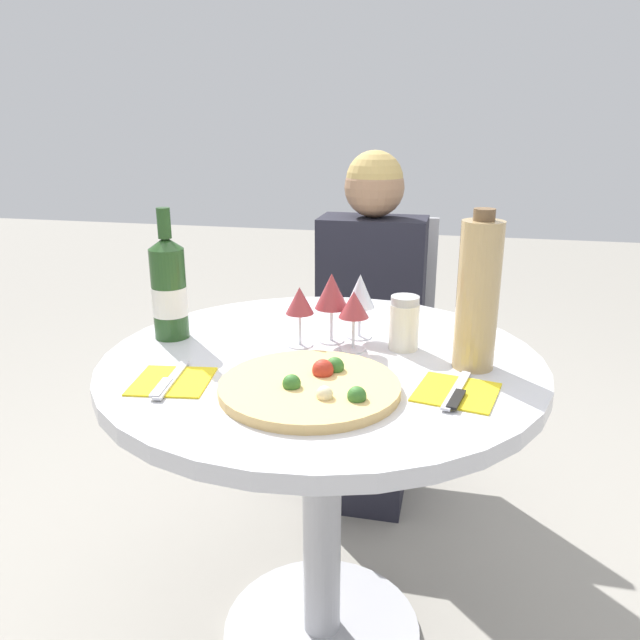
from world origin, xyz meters
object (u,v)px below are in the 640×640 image
dining_table (322,423)px  pizza_large (311,386)px  wine_bottle (169,289)px  seated_diner (367,342)px  tall_carafe (478,295)px  chair_behind_diner (373,353)px

dining_table → pizza_large: 0.26m
pizza_large → wine_bottle: wine_bottle is taller
seated_diner → tall_carafe: (0.33, -0.74, 0.39)m
chair_behind_diner → pizza_large: 1.14m
dining_table → pizza_large: (0.02, -0.19, 0.18)m
pizza_large → tall_carafe: 0.40m
pizza_large → wine_bottle: bearing=149.6°
dining_table → wine_bottle: size_ratio=3.14×
dining_table → seated_diner: 0.75m
wine_bottle → tall_carafe: bearing=-2.8°
dining_table → wine_bottle: wine_bottle is taller
pizza_large → tall_carafe: size_ratio=1.05×
chair_behind_diner → pizza_large: (0.03, -1.09, 0.34)m
chair_behind_diner → seated_diner: bearing=90.0°
dining_table → chair_behind_diner: size_ratio=1.04×
seated_diner → tall_carafe: 0.90m
chair_behind_diner → wine_bottle: wine_bottle is taller
tall_carafe → seated_diner: bearing=114.3°
tall_carafe → pizza_large: bearing=-146.6°
seated_diner → pizza_large: (0.03, -0.94, 0.24)m
seated_diner → tall_carafe: seated_diner is taller
chair_behind_diner → tall_carafe: 1.06m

